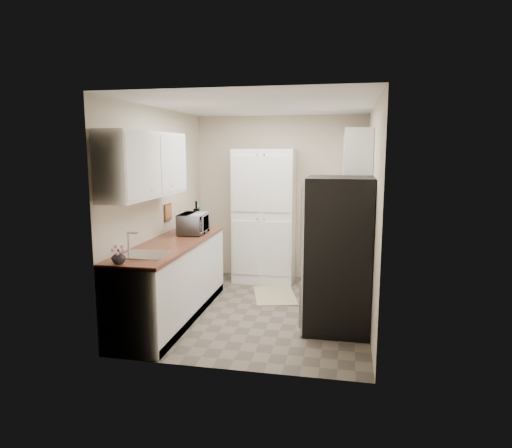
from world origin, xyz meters
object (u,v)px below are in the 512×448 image
(pantry_cabinet, at_px, (264,216))
(refrigerator, at_px, (338,255))
(electric_range, at_px, (342,269))
(toaster_oven, at_px, (352,216))
(wine_bottle, at_px, (196,216))
(microwave, at_px, (193,224))

(pantry_cabinet, height_order, refrigerator, pantry_cabinet)
(electric_range, xyz_separation_m, toaster_oven, (0.12, 0.89, 0.56))
(toaster_oven, bearing_deg, wine_bottle, -159.79)
(toaster_oven, bearing_deg, microwave, -149.84)
(electric_range, distance_m, toaster_oven, 1.06)
(toaster_oven, bearing_deg, pantry_cabinet, 178.72)
(pantry_cabinet, height_order, electric_range, pantry_cabinet)
(microwave, distance_m, wine_bottle, 0.40)
(electric_range, height_order, toaster_oven, toaster_oven)
(electric_range, height_order, refrigerator, refrigerator)
(refrigerator, bearing_deg, electric_range, 87.52)
(pantry_cabinet, distance_m, microwave, 1.39)
(wine_bottle, bearing_deg, pantry_cabinet, 44.81)
(refrigerator, relative_size, microwave, 3.60)
(microwave, bearing_deg, wine_bottle, 9.99)
(pantry_cabinet, relative_size, wine_bottle, 5.83)
(electric_range, xyz_separation_m, refrigerator, (-0.03, -0.80, 0.37))
(refrigerator, bearing_deg, pantry_cabinet, 123.46)
(electric_range, bearing_deg, microwave, -172.06)
(refrigerator, xyz_separation_m, toaster_oven, (0.15, 1.69, 0.19))
(pantry_cabinet, bearing_deg, microwave, -120.88)
(electric_range, xyz_separation_m, microwave, (-1.89, -0.26, 0.57))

